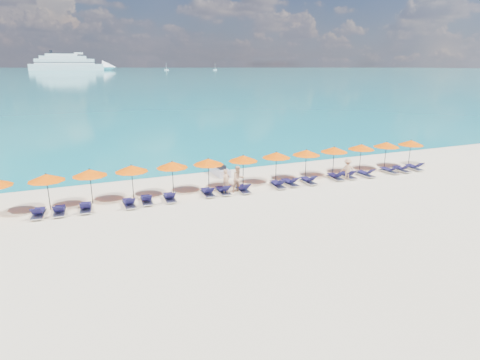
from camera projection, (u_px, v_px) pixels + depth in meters
name	position (u px, v px, depth m)	size (l,w,h in m)	color
ground	(260.00, 213.00, 23.48)	(1400.00, 1400.00, 0.00)	beige
sea	(74.00, 70.00, 608.77)	(1600.00, 1300.00, 0.01)	#1FA9B2
cruise_ship	(74.00, 64.00, 548.32)	(113.90, 26.14, 31.43)	white
sailboat_near	(166.00, 70.00, 569.32)	(5.67, 1.89, 10.39)	white
sailboat_far	(215.00, 69.00, 580.62)	(5.33, 1.78, 9.77)	white
jetski	(220.00, 171.00, 31.39)	(0.99, 2.43, 0.85)	silver
beachgoer_a	(226.00, 181.00, 26.85)	(0.60, 0.39, 1.65)	tan
beachgoer_b	(238.00, 179.00, 27.05)	(0.89, 0.51, 1.83)	tan
beachgoer_c	(347.00, 169.00, 30.10)	(1.03, 0.48, 1.60)	tan
umbrella_2	(46.00, 177.00, 23.38)	(2.10, 2.10, 2.28)	black
umbrella_3	(90.00, 173.00, 24.44)	(2.10, 2.10, 2.28)	black
umbrella_4	(131.00, 168.00, 25.40)	(2.10, 2.10, 2.28)	black
umbrella_5	(172.00, 165.00, 26.35)	(2.10, 2.10, 2.28)	black
umbrella_6	(208.00, 162.00, 27.18)	(2.10, 2.10, 2.28)	black
umbrella_7	(243.00, 158.00, 28.16)	(2.10, 2.10, 2.28)	black
umbrella_8	(276.00, 155.00, 29.18)	(2.10, 2.10, 2.28)	black
umbrella_9	(306.00, 152.00, 30.00)	(2.10, 2.10, 2.28)	black
umbrella_10	(334.00, 149.00, 31.06)	(2.10, 2.10, 2.28)	black
umbrella_11	(361.00, 147.00, 32.03)	(2.10, 2.10, 2.28)	black
umbrella_12	(386.00, 145.00, 32.97)	(2.10, 2.10, 2.28)	black
umbrella_13	(411.00, 143.00, 33.75)	(2.10, 2.10, 2.28)	black
lounger_3	(38.00, 213.00, 22.79)	(0.78, 1.75, 0.66)	silver
lounger_4	(59.00, 211.00, 23.17)	(0.71, 1.73, 0.66)	silver
lounger_5	(86.00, 207.00, 23.68)	(0.77, 1.75, 0.66)	silver
lounger_6	(129.00, 203.00, 24.40)	(0.68, 1.72, 0.66)	silver
lounger_7	(147.00, 200.00, 25.01)	(0.72, 1.74, 0.66)	silver
lounger_8	(170.00, 197.00, 25.47)	(0.71, 1.73, 0.66)	silver
lounger_9	(208.00, 192.00, 26.49)	(0.70, 1.73, 0.66)	silver
lounger_10	(223.00, 190.00, 26.87)	(0.62, 1.70, 0.66)	silver
lounger_11	(243.00, 189.00, 27.22)	(0.69, 1.73, 0.66)	silver
lounger_12	(278.00, 184.00, 28.24)	(0.72, 1.73, 0.66)	silver
lounger_13	(290.00, 182.00, 28.71)	(0.72, 1.73, 0.66)	silver
lounger_14	(308.00, 180.00, 29.15)	(0.67, 1.72, 0.66)	silver
lounger_15	(336.00, 177.00, 30.17)	(0.73, 1.74, 0.66)	silver
lounger_16	(348.00, 175.00, 30.61)	(0.71, 1.73, 0.66)	silver
lounger_17	(365.00, 174.00, 30.98)	(0.70, 1.73, 0.66)	silver
lounger_18	(390.00, 170.00, 31.99)	(0.78, 1.75, 0.66)	silver
lounger_19	(401.00, 169.00, 32.39)	(0.68, 1.72, 0.66)	silver
lounger_20	(414.00, 167.00, 32.93)	(0.73, 1.74, 0.66)	silver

